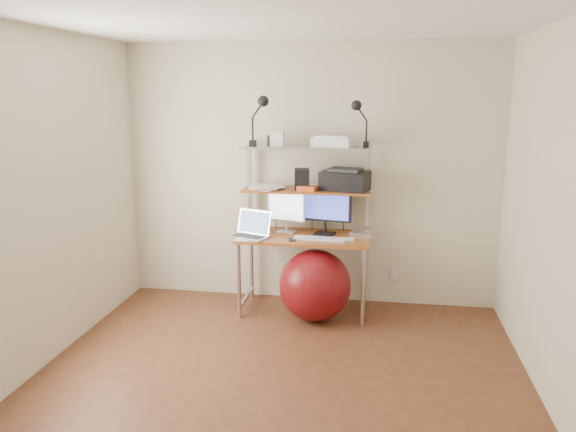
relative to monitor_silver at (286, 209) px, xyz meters
name	(u,v)px	position (x,y,z in m)	size (l,w,h in m)	color
room	(276,214)	(0.18, -1.53, 0.29)	(3.60, 3.60, 3.60)	brown
computer_desk	(305,211)	(0.18, -0.03, -0.01)	(1.20, 0.60, 1.57)	#A74C20
wall_outlet	(395,274)	(1.03, 0.25, -0.66)	(0.08, 0.01, 0.12)	silver
monitor_silver	(286,209)	(0.00, 0.00, 0.00)	(0.37, 0.16, 0.42)	silver
monitor_black	(325,208)	(0.37, 0.00, 0.03)	(0.49, 0.17, 0.49)	black
laptop	(252,231)	(-0.29, -0.21, -0.17)	(0.42, 0.38, 0.30)	silver
keyboard	(319,239)	(0.34, -0.21, -0.21)	(0.47, 0.13, 0.01)	silver
mouse	(349,239)	(0.60, -0.21, -0.21)	(0.09, 0.05, 0.02)	silver
mac_mini	(363,233)	(0.72, 0.00, -0.20)	(0.20, 0.20, 0.04)	silver
phone	(292,239)	(0.10, -0.27, -0.22)	(0.06, 0.12, 0.01)	black
printer	(345,180)	(0.54, 0.05, 0.28)	(0.48, 0.38, 0.20)	black
nas_cube	(302,179)	(0.15, 0.01, 0.29)	(0.13, 0.13, 0.20)	black
red_box	(307,188)	(0.20, -0.05, 0.21)	(0.17, 0.11, 0.05)	#CE4C21
scanner	(335,141)	(0.44, 0.04, 0.64)	(0.43, 0.35, 0.10)	silver
box_white	(277,138)	(-0.08, -0.01, 0.66)	(0.12, 0.10, 0.14)	silver
box_grey	(272,140)	(-0.15, 0.08, 0.63)	(0.09, 0.09, 0.09)	#2D2D2F
clip_lamp_left	(261,110)	(-0.22, -0.07, 0.92)	(0.18, 0.10, 0.45)	black
clip_lamp_right	(359,113)	(0.65, 0.00, 0.89)	(0.17, 0.09, 0.41)	black
exercise_ball	(315,285)	(0.31, -0.28, -0.63)	(0.65, 0.65, 0.65)	maroon
paper_stack	(267,187)	(-0.19, 0.03, 0.21)	(0.41, 0.42, 0.03)	white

